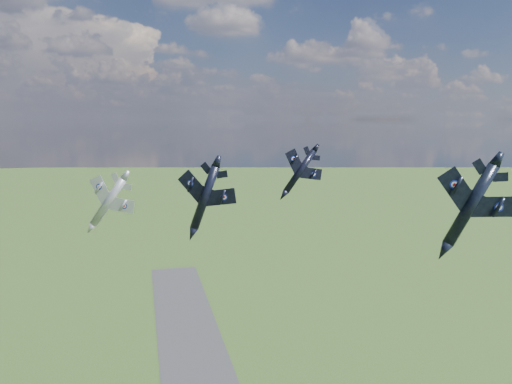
{
  "coord_description": "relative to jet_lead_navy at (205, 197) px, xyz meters",
  "views": [
    {
      "loc": [
        -18.37,
        -65.54,
        95.18
      ],
      "look_at": [
        0.49,
        15.89,
        83.01
      ],
      "focal_mm": 35.0,
      "sensor_mm": 36.0,
      "label": 1
    }
  ],
  "objects": [
    {
      "name": "jet_high_navy",
      "position": [
        20.91,
        11.52,
        2.9
      ],
      "size": [
        10.26,
        14.2,
        8.14
      ],
      "primitive_type": null,
      "rotation": [
        0.0,
        0.63,
        0.04
      ],
      "color": "black"
    },
    {
      "name": "jet_right_navy",
      "position": [
        28.83,
        -31.75,
        2.87
      ],
      "size": [
        15.37,
        17.87,
        7.61
      ],
      "primitive_type": null,
      "rotation": [
        0.0,
        0.46,
        -0.33
      ],
      "color": "black"
    },
    {
      "name": "jet_left_silver",
      "position": [
        -16.48,
        7.44,
        -1.34
      ],
      "size": [
        14.65,
        17.04,
        8.45
      ],
      "primitive_type": null,
      "rotation": [
        0.0,
        0.63,
        -0.38
      ],
      "color": "#ABADB6"
    },
    {
      "name": "jet_lead_navy",
      "position": [
        0.0,
        0.0,
        0.0
      ],
      "size": [
        17.35,
        19.41,
        7.07
      ],
      "primitive_type": null,
      "rotation": [
        0.0,
        0.36,
        -0.42
      ],
      "color": "black"
    }
  ]
}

